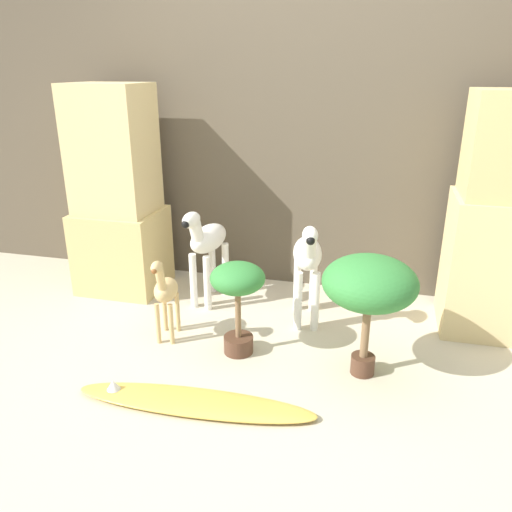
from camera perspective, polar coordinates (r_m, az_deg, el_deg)
ground_plane at (r=2.71m, az=0.51°, el=-13.43°), size 14.00×14.00×0.00m
wall_back at (r=3.53m, az=5.71°, el=13.76°), size 6.40×0.08×2.20m
rock_pillar_left at (r=3.62m, az=-15.53°, el=6.36°), size 0.57×0.49×1.43m
rock_pillar_right at (r=3.24m, az=26.39°, el=3.34°), size 0.57×0.49×1.42m
zebra_right at (r=3.07m, az=5.90°, el=-0.36°), size 0.25×0.51×0.69m
zebra_left at (r=3.33m, az=-5.65°, el=1.41°), size 0.23×0.51×0.69m
giraffe_figurine at (r=2.94m, az=-10.34°, el=-3.98°), size 0.16×0.33×0.55m
potted_palm_front at (r=2.72m, az=-2.10°, el=-3.83°), size 0.30×0.30×0.54m
potted_palm_back at (r=2.55m, az=12.85°, el=-3.29°), size 0.48×0.48×0.66m
surfboard at (r=2.51m, az=-7.23°, el=-16.19°), size 1.19×0.29×0.09m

